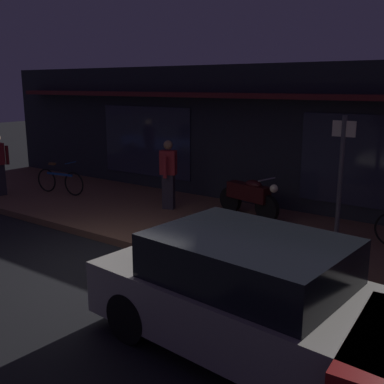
{
  "coord_description": "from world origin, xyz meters",
  "views": [
    {
      "loc": [
        5.77,
        -5.14,
        3.11
      ],
      "look_at": [
        0.32,
        2.4,
        0.95
      ],
      "focal_mm": 43.36,
      "sensor_mm": 36.0,
      "label": 1
    }
  ],
  "objects": [
    {
      "name": "parked_car_far",
      "position": [
        3.46,
        -0.68,
        0.7
      ],
      "size": [
        4.23,
        2.08,
        1.42
      ],
      "color": "black",
      "rests_on": "ground_plane"
    },
    {
      "name": "motorcycle",
      "position": [
        0.84,
        3.91,
        0.65
      ],
      "size": [
        1.69,
        0.64,
        0.97
      ],
      "color": "black",
      "rests_on": "sidewalk_slab"
    },
    {
      "name": "sidewalk_slab",
      "position": [
        0.0,
        3.0,
        0.07
      ],
      "size": [
        18.0,
        4.0,
        0.15
      ],
      "primitive_type": "cube",
      "color": "brown",
      "rests_on": "ground_plane"
    },
    {
      "name": "sign_post",
      "position": [
        2.97,
        3.62,
        1.51
      ],
      "size": [
        0.44,
        0.09,
        2.4
      ],
      "color": "#47474C",
      "rests_on": "sidewalk_slab"
    },
    {
      "name": "storefront_building",
      "position": [
        0.0,
        6.39,
        1.8
      ],
      "size": [
        18.0,
        3.3,
        3.6
      ],
      "color": "black",
      "rests_on": "ground_plane"
    },
    {
      "name": "person_bystander",
      "position": [
        -1.11,
        3.41,
        1.03
      ],
      "size": [
        0.43,
        0.6,
        1.67
      ],
      "color": "#28232D",
      "rests_on": "sidewalk_slab"
    },
    {
      "name": "bicycle_extra",
      "position": [
        -4.54,
        2.89,
        0.51
      ],
      "size": [
        1.65,
        0.42,
        0.91
      ],
      "color": "black",
      "rests_on": "sidewalk_slab"
    },
    {
      "name": "ground_plane",
      "position": [
        0.0,
        0.0,
        0.0
      ],
      "size": [
        60.0,
        60.0,
        0.0
      ],
      "primitive_type": "plane",
      "color": "black"
    }
  ]
}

